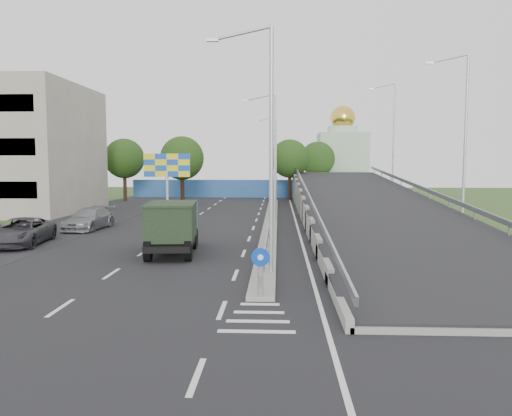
# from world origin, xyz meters

# --- Properties ---
(ground) EXTENTS (160.00, 160.00, 0.00)m
(ground) POSITION_xyz_m (0.00, 0.00, 0.00)
(ground) COLOR #2D4C1E
(ground) RESTS_ON ground
(road_surface) EXTENTS (26.00, 90.00, 0.04)m
(road_surface) POSITION_xyz_m (-3.00, 20.00, 0.00)
(road_surface) COLOR black
(road_surface) RESTS_ON ground
(parking_strip) EXTENTS (8.00, 90.00, 0.05)m
(parking_strip) POSITION_xyz_m (-16.00, 20.00, 0.00)
(parking_strip) COLOR black
(parking_strip) RESTS_ON ground
(median) EXTENTS (1.00, 44.00, 0.20)m
(median) POSITION_xyz_m (0.00, 24.00, 0.10)
(median) COLOR gray
(median) RESTS_ON ground
(overpass_ramp) EXTENTS (10.00, 50.00, 3.50)m
(overpass_ramp) POSITION_xyz_m (7.50, 24.00, 1.75)
(overpass_ramp) COLOR gray
(overpass_ramp) RESTS_ON ground
(median_guardrail) EXTENTS (0.09, 44.00, 0.71)m
(median_guardrail) POSITION_xyz_m (0.00, 24.00, 0.75)
(median_guardrail) COLOR gray
(median_guardrail) RESTS_ON median
(sign_bollard) EXTENTS (0.64, 0.23, 1.67)m
(sign_bollard) POSITION_xyz_m (0.00, 2.17, 1.03)
(sign_bollard) COLOR black
(sign_bollard) RESTS_ON median
(lamp_post_near) EXTENTS (2.74, 0.18, 10.08)m
(lamp_post_near) POSITION_xyz_m (0.11, 6.00, 5.81)
(lamp_post_near) COLOR #B2B5B7
(lamp_post_near) RESTS_ON median
(lamp_post_mid) EXTENTS (2.74, 0.18, 10.08)m
(lamp_post_mid) POSITION_xyz_m (0.11, 26.00, 5.81)
(lamp_post_mid) COLOR #B2B5B7
(lamp_post_mid) RESTS_ON median
(lamp_post_far) EXTENTS (2.74, 0.18, 10.08)m
(lamp_post_far) POSITION_xyz_m (0.11, 46.00, 5.81)
(lamp_post_far) COLOR #B2B5B7
(lamp_post_far) RESTS_ON median
(blue_wall) EXTENTS (30.00, 0.50, 2.40)m
(blue_wall) POSITION_xyz_m (-4.00, 52.00, 1.20)
(blue_wall) COLOR #274F90
(blue_wall) RESTS_ON ground
(church) EXTENTS (7.00, 7.00, 13.80)m
(church) POSITION_xyz_m (10.00, 60.00, 5.31)
(church) COLOR #B2CCAD
(church) RESTS_ON ground
(billboard) EXTENTS (4.00, 0.24, 5.50)m
(billboard) POSITION_xyz_m (-9.00, 28.00, 4.19)
(billboard) COLOR #B2B5B7
(billboard) RESTS_ON ground
(tree_left_mid) EXTENTS (4.80, 4.80, 7.60)m
(tree_left_mid) POSITION_xyz_m (-10.00, 40.00, 5.18)
(tree_left_mid) COLOR black
(tree_left_mid) RESTS_ON ground
(tree_median_far) EXTENTS (4.80, 4.80, 7.60)m
(tree_median_far) POSITION_xyz_m (2.00, 48.00, 5.18)
(tree_median_far) COLOR black
(tree_median_far) RESTS_ON ground
(tree_left_far) EXTENTS (4.80, 4.80, 7.60)m
(tree_left_far) POSITION_xyz_m (-18.00, 45.00, 5.18)
(tree_left_far) COLOR black
(tree_left_far) RESTS_ON ground
(tree_ramp_far) EXTENTS (4.80, 4.80, 7.60)m
(tree_ramp_far) POSITION_xyz_m (6.00, 55.00, 5.18)
(tree_ramp_far) COLOR black
(tree_ramp_far) RESTS_ON ground
(dump_truck) EXTENTS (2.86, 6.34, 2.71)m
(dump_truck) POSITION_xyz_m (-4.93, 11.23, 1.50)
(dump_truck) COLOR black
(dump_truck) RESTS_ON ground
(parked_car_c) EXTENTS (3.24, 5.85, 1.55)m
(parked_car_c) POSITION_xyz_m (-14.21, 13.17, 0.78)
(parked_car_c) COLOR #37363C
(parked_car_c) RESTS_ON ground
(parked_car_d) EXTENTS (2.55, 5.43, 1.53)m
(parked_car_d) POSITION_xyz_m (-12.81, 19.90, 0.77)
(parked_car_d) COLOR gray
(parked_car_d) RESTS_ON ground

